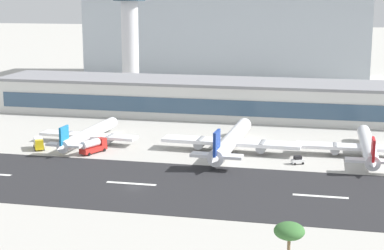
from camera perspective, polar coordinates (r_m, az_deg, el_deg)
ground_plane at (r=143.50m, az=-5.30°, el=-5.73°), size 1400.00×1400.00×0.00m
runway_strip at (r=146.03m, az=-4.97°, el=-5.39°), size 800.00×37.60×0.08m
runway_centreline_dash_4 at (r=146.49m, az=-5.56°, el=-5.33°), size 12.00×1.20×0.01m
runway_centreline_dash_5 at (r=139.80m, az=11.63°, el=-6.38°), size 12.00×1.20×0.01m
terminal_building at (r=223.64m, az=4.88°, el=2.39°), size 181.83×26.23×12.75m
control_tower at (r=272.03m, az=-5.70°, el=8.89°), size 14.89×14.89×46.88m
distant_hotel_block at (r=329.53m, az=3.14°, el=8.38°), size 144.74×36.70×45.59m
airliner_blue_tail_gate_0 at (r=185.68m, az=-9.52°, el=-0.91°), size 29.90×39.21×8.18m
airliner_navy_tail_gate_1 at (r=172.91m, az=3.50°, el=-1.52°), size 38.93×48.02×10.02m
airliner_red_tail_gate_2 at (r=174.18m, az=15.75°, el=-1.98°), size 38.50×42.71×8.91m
service_fuel_truck_0 at (r=174.85m, az=-8.98°, el=-1.89°), size 5.75×8.83×3.95m
service_box_truck_1 at (r=182.15m, az=-13.80°, el=-1.61°), size 5.12×6.39×3.25m
service_baggage_tug_2 at (r=164.19m, az=9.61°, el=-3.18°), size 3.58×2.98×2.20m
palm_tree_1 at (r=93.40m, az=8.86°, el=-9.64°), size 4.55×4.55×10.81m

